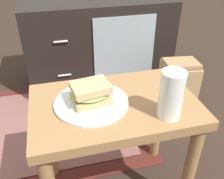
{
  "coord_description": "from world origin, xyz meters",
  "views": [
    {
      "loc": [
        -0.18,
        -0.66,
        0.95
      ],
      "look_at": [
        -0.01,
        0.0,
        0.51
      ],
      "focal_mm": 40.0,
      "sensor_mm": 36.0,
      "label": 1
    }
  ],
  "objects_px": {
    "tv_cabinet": "(98,42)",
    "sandwich_front": "(91,93)",
    "plate": "(91,102)",
    "beer_glass": "(171,96)",
    "paper_bag": "(177,87)"
  },
  "relations": [
    {
      "from": "beer_glass",
      "to": "sandwich_front",
      "type": "bearing_deg",
      "value": 151.52
    },
    {
      "from": "beer_glass",
      "to": "paper_bag",
      "type": "bearing_deg",
      "value": 57.2
    },
    {
      "from": "plate",
      "to": "tv_cabinet",
      "type": "bearing_deg",
      "value": 77.13
    },
    {
      "from": "tv_cabinet",
      "to": "plate",
      "type": "distance_m",
      "value": 0.98
    },
    {
      "from": "sandwich_front",
      "to": "paper_bag",
      "type": "height_order",
      "value": "sandwich_front"
    },
    {
      "from": "plate",
      "to": "beer_glass",
      "type": "bearing_deg",
      "value": -28.48
    },
    {
      "from": "tv_cabinet",
      "to": "sandwich_front",
      "type": "xyz_separation_m",
      "value": [
        -0.21,
        -0.94,
        0.21
      ]
    },
    {
      "from": "paper_bag",
      "to": "sandwich_front",
      "type": "bearing_deg",
      "value": -142.93
    },
    {
      "from": "plate",
      "to": "sandwich_front",
      "type": "distance_m",
      "value": 0.04
    },
    {
      "from": "tv_cabinet",
      "to": "plate",
      "type": "xyz_separation_m",
      "value": [
        -0.21,
        -0.94,
        0.17
      ]
    },
    {
      "from": "sandwich_front",
      "to": "paper_bag",
      "type": "relative_size",
      "value": 0.42
    },
    {
      "from": "tv_cabinet",
      "to": "beer_glass",
      "type": "distance_m",
      "value": 1.09
    },
    {
      "from": "tv_cabinet",
      "to": "beer_glass",
      "type": "xyz_separation_m",
      "value": [
        0.01,
        -1.06,
        0.24
      ]
    },
    {
      "from": "tv_cabinet",
      "to": "sandwich_front",
      "type": "bearing_deg",
      "value": -102.87
    },
    {
      "from": "plate",
      "to": "paper_bag",
      "type": "xyz_separation_m",
      "value": [
        0.58,
        0.44,
        -0.3
      ]
    }
  ]
}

